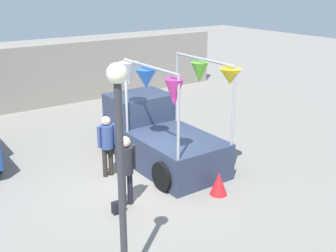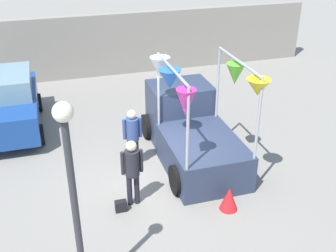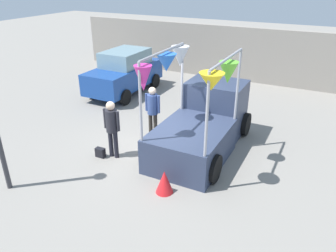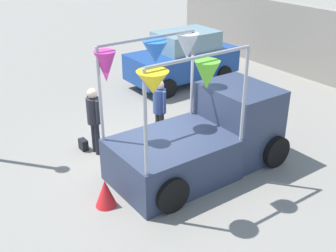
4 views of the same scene
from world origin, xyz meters
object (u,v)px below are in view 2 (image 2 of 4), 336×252
(street_lamp, at_px, (72,182))
(vendor_truck, at_px, (190,127))
(person_vendor, at_px, (132,133))
(handbag, at_px, (121,206))
(person_customer, at_px, (132,167))
(folded_kite_bundle_crimson, at_px, (229,199))
(parked_car, at_px, (9,103))

(street_lamp, bearing_deg, vendor_truck, 50.79)
(vendor_truck, height_order, person_vendor, vendor_truck)
(handbag, bearing_deg, vendor_truck, 40.17)
(vendor_truck, xyz_separation_m, handbag, (-2.43, -2.05, -0.74))
(person_customer, relative_size, folded_kite_bundle_crimson, 2.89)
(handbag, relative_size, street_lamp, 0.07)
(parked_car, bearing_deg, person_vendor, -45.02)
(person_vendor, bearing_deg, folded_kite_bundle_crimson, -55.44)
(parked_car, relative_size, street_lamp, 1.01)
(person_vendor, distance_m, handbag, 2.21)
(street_lamp, xyz_separation_m, folded_kite_bundle_crimson, (3.58, 1.62, -2.28))
(folded_kite_bundle_crimson, bearing_deg, vendor_truck, 91.09)
(person_vendor, relative_size, folded_kite_bundle_crimson, 2.85)
(parked_car, bearing_deg, folded_kite_bundle_crimson, -49.18)
(vendor_truck, xyz_separation_m, person_vendor, (-1.70, -0.16, 0.15))
(person_customer, height_order, street_lamp, street_lamp)
(vendor_truck, bearing_deg, person_vendor, -174.48)
(vendor_truck, bearing_deg, handbag, -139.83)
(vendor_truck, relative_size, folded_kite_bundle_crimson, 6.96)
(vendor_truck, height_order, handbag, vendor_truck)
(street_lamp, distance_m, folded_kite_bundle_crimson, 4.54)
(parked_car, relative_size, handbag, 14.29)
(person_vendor, relative_size, handbag, 6.10)
(parked_car, xyz_separation_m, handbag, (2.56, -5.17, -0.80))
(handbag, distance_m, street_lamp, 3.52)
(parked_car, bearing_deg, street_lamp, -78.97)
(folded_kite_bundle_crimson, bearing_deg, parked_car, 130.82)
(vendor_truck, distance_m, person_customer, 2.79)
(vendor_truck, relative_size, person_customer, 2.41)
(vendor_truck, height_order, street_lamp, street_lamp)
(parked_car, xyz_separation_m, person_vendor, (3.28, -3.28, 0.09))
(vendor_truck, xyz_separation_m, folded_kite_bundle_crimson, (0.05, -2.71, -0.58))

